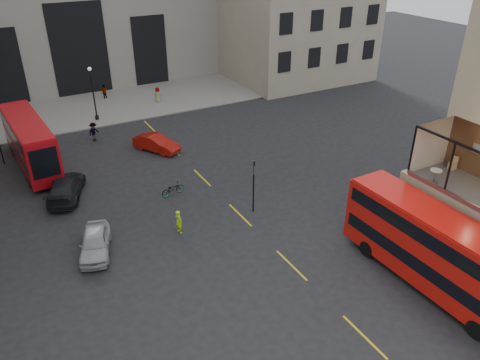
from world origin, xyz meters
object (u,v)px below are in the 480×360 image
bus_far (30,141)px  car_c (66,188)px  bicycle (173,189)px  traffic_light_near (254,180)px  cyclist (179,222)px  bus_near (435,247)px  pedestrian_d (158,95)px  street_lamp_b (94,97)px  pedestrian_c (105,92)px  pedestrian_b (94,132)px  car_b (156,143)px  pedestrian_a (42,155)px  cafe_chair_d (453,165)px  car_a (95,243)px  cafe_table_far (435,174)px

bus_far → car_c: (1.30, -6.18, -1.51)m
car_c → bicycle: (6.67, -3.35, -0.27)m
traffic_light_near → bus_far: (-11.86, 14.24, -0.18)m
cyclist → car_c: bearing=18.7°
bus_near → pedestrian_d: (-2.34, 34.92, -1.55)m
street_lamp_b → cyclist: 21.94m
car_c → pedestrian_c: 21.46m
pedestrian_b → cyclist: bearing=-117.4°
car_b → pedestrian_b: 6.25m
bus_near → cyclist: size_ratio=6.78×
car_c → pedestrian_a: pedestrian_a is taller
street_lamp_b → pedestrian_a: bearing=-128.5°
cyclist → street_lamp_b: bearing=-15.6°
bus_far → cafe_chair_d: (20.48, -22.09, 2.59)m
bus_near → bicycle: bearing=118.5°
car_a → cyclist: (5.06, -0.45, 0.10)m
street_lamp_b → bus_far: street_lamp_b is taller
car_c → cyclist: 9.53m
car_a → pedestrian_a: bearing=111.1°
traffic_light_near → bus_near: bus_near is taller
pedestrian_a → bicycle: bearing=-76.1°
cyclist → pedestrian_d: 25.17m
traffic_light_near → car_a: traffic_light_near is taller
car_a → pedestrian_b: size_ratio=2.37×
car_b → car_c: bearing=176.5°
cyclist → pedestrian_c: 28.01m
car_a → pedestrian_b: 16.97m
pedestrian_b → cafe_table_far: (12.78, -25.58, 4.26)m
pedestrian_d → cafe_chair_d: 32.90m
street_lamp_b → pedestrian_d: 7.64m
pedestrian_b → cafe_table_far: size_ratio=2.19×
bicycle → street_lamp_b: bearing=-5.3°
cyclist → cafe_table_far: 15.13m
cyclist → pedestrian_a: (-5.88, 14.10, 0.04)m
car_c → bus_near: bearing=149.6°
pedestrian_a → bus_far: bearing=154.6°
car_a → cafe_table_far: (16.72, -9.07, 4.43)m
car_a → car_b: car_a is taller
bus_far → pedestrian_d: 17.23m
pedestrian_a → bus_near: bearing=-81.5°
bus_far → pedestrian_a: 1.56m
bus_near → car_c: 24.16m
pedestrian_a → cafe_chair_d: (19.80, -22.07, 4.00)m
street_lamp_b → traffic_light_near: bearing=-77.2°
cafe_table_far → cafe_chair_d: size_ratio=1.03×
bus_far → car_b: (9.56, -1.86, -1.56)m
bus_far → cafe_table_far: cafe_table_far is taller
car_b → cyclist: size_ratio=2.63×
bicycle → pedestrian_c: bearing=-12.1°
car_b → car_c: (-8.27, -4.31, 0.05)m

